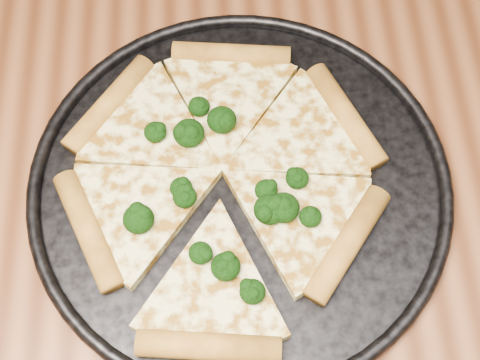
{
  "coord_description": "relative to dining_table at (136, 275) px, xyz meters",
  "views": [
    {
      "loc": [
        0.1,
        -0.24,
        1.36
      ],
      "look_at": [
        0.11,
        0.05,
        0.77
      ],
      "focal_mm": 51.12,
      "sensor_mm": 36.0,
      "label": 1
    }
  ],
  "objects": [
    {
      "name": "pizza_pan",
      "position": [
        0.11,
        0.05,
        0.1
      ],
      "size": [
        0.42,
        0.42,
        0.02
      ],
      "color": "black",
      "rests_on": "dining_table"
    },
    {
      "name": "broccoli_florets",
      "position": [
        0.1,
        0.04,
        0.12
      ],
      "size": [
        0.19,
        0.22,
        0.02
      ],
      "color": "black",
      "rests_on": "pizza"
    },
    {
      "name": "dining_table",
      "position": [
        0.0,
        0.0,
        0.0
      ],
      "size": [
        1.2,
        0.9,
        0.75
      ],
      "color": "brown",
      "rests_on": "ground"
    },
    {
      "name": "pizza",
      "position": [
        0.1,
        0.06,
        0.11
      ],
      "size": [
        0.33,
        0.35,
        0.02
      ],
      "rotation": [
        0.0,
        0.0,
        -0.11
      ],
      "color": "#FBF49A",
      "rests_on": "pizza_pan"
    }
  ]
}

